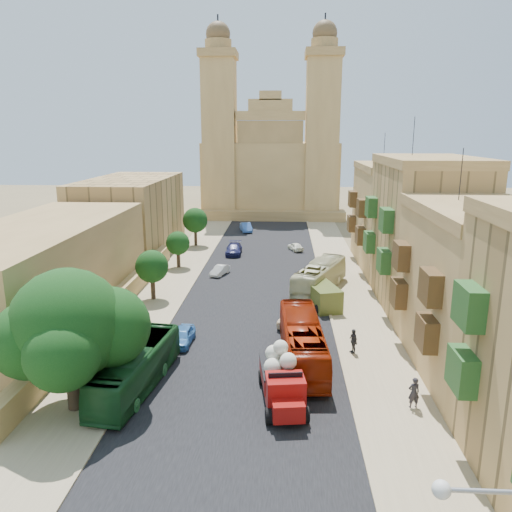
# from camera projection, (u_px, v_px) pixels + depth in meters

# --- Properties ---
(ground) EXTENTS (260.00, 260.00, 0.00)m
(ground) POSITION_uv_depth(u_px,v_px,m) (227.00, 455.00, 25.28)
(ground) COLOR brown
(road_surface) EXTENTS (14.00, 140.00, 0.01)m
(road_surface) POSITION_uv_depth(u_px,v_px,m) (258.00, 283.00, 54.35)
(road_surface) COLOR black
(road_surface) RESTS_ON ground
(sidewalk_east) EXTENTS (5.00, 140.00, 0.01)m
(sidewalk_east) POSITION_uv_depth(u_px,v_px,m) (346.00, 284.00, 53.83)
(sidewalk_east) COLOR tan
(sidewalk_east) RESTS_ON ground
(sidewalk_west) EXTENTS (5.00, 140.00, 0.01)m
(sidewalk_west) POSITION_uv_depth(u_px,v_px,m) (172.00, 281.00, 54.87)
(sidewalk_west) COLOR tan
(sidewalk_west) RESTS_ON ground
(kerb_east) EXTENTS (0.25, 140.00, 0.12)m
(kerb_east) POSITION_uv_depth(u_px,v_px,m) (323.00, 283.00, 53.95)
(kerb_east) COLOR tan
(kerb_east) RESTS_ON ground
(kerb_west) EXTENTS (0.25, 140.00, 0.12)m
(kerb_west) POSITION_uv_depth(u_px,v_px,m) (194.00, 281.00, 54.72)
(kerb_west) COLOR tan
(kerb_west) RESTS_ON ground
(townhouse_b) EXTENTS (9.00, 14.00, 14.90)m
(townhouse_b) POSITION_uv_depth(u_px,v_px,m) (479.00, 289.00, 33.70)
(townhouse_b) COLOR #A9844C
(townhouse_b) RESTS_ON ground
(townhouse_c) EXTENTS (9.00, 14.00, 17.40)m
(townhouse_c) POSITION_uv_depth(u_px,v_px,m) (424.00, 231.00, 46.97)
(townhouse_c) COLOR tan
(townhouse_c) RESTS_ON ground
(townhouse_d) EXTENTS (9.00, 14.00, 15.90)m
(townhouse_d) POSITION_uv_depth(u_px,v_px,m) (393.00, 215.00, 60.71)
(townhouse_d) COLOR #A9844C
(townhouse_d) RESTS_ON ground
(west_wall) EXTENTS (1.00, 40.00, 1.80)m
(west_wall) POSITION_uv_depth(u_px,v_px,m) (115.00, 303.00, 45.13)
(west_wall) COLOR #A9844C
(west_wall) RESTS_ON ground
(west_building_low) EXTENTS (10.00, 28.00, 8.40)m
(west_building_low) POSITION_uv_depth(u_px,v_px,m) (41.00, 273.00, 42.70)
(west_building_low) COLOR olive
(west_building_low) RESTS_ON ground
(west_building_mid) EXTENTS (10.00, 22.00, 10.00)m
(west_building_mid) POSITION_uv_depth(u_px,v_px,m) (131.00, 215.00, 67.70)
(west_building_mid) COLOR tan
(west_building_mid) RESTS_ON ground
(church) EXTENTS (28.00, 22.50, 36.30)m
(church) POSITION_uv_depth(u_px,v_px,m) (271.00, 166.00, 99.17)
(church) COLOR #A9844C
(church) RESTS_ON ground
(ficus_tree) EXTENTS (8.54, 7.86, 8.54)m
(ficus_tree) POSITION_uv_depth(u_px,v_px,m) (70.00, 328.00, 28.47)
(ficus_tree) COLOR #332519
(ficus_tree) RESTS_ON ground
(street_tree_a) EXTENTS (3.10, 3.10, 4.77)m
(street_tree_a) POSITION_uv_depth(u_px,v_px,m) (110.00, 310.00, 36.69)
(street_tree_a) COLOR #332519
(street_tree_a) RESTS_ON ground
(street_tree_b) EXTENTS (3.20, 3.20, 4.92)m
(street_tree_b) POSITION_uv_depth(u_px,v_px,m) (152.00, 267.00, 48.30)
(street_tree_b) COLOR #332519
(street_tree_b) RESTS_ON ground
(street_tree_c) EXTENTS (2.87, 2.87, 4.42)m
(street_tree_c) POSITION_uv_depth(u_px,v_px,m) (178.00, 243.00, 60.01)
(street_tree_c) COLOR #332519
(street_tree_c) RESTS_ON ground
(street_tree_d) EXTENTS (3.57, 3.57, 5.49)m
(street_tree_d) POSITION_uv_depth(u_px,v_px,m) (195.00, 220.00, 71.46)
(street_tree_d) COLOR #332519
(street_tree_d) RESTS_ON ground
(red_truck) EXTENTS (3.15, 6.40, 3.60)m
(red_truck) POSITION_uv_depth(u_px,v_px,m) (282.00, 378.00, 29.97)
(red_truck) COLOR maroon
(red_truck) RESTS_ON ground
(olive_pickup) EXTENTS (3.59, 5.58, 2.13)m
(olive_pickup) POSITION_uv_depth(u_px,v_px,m) (322.00, 296.00, 46.75)
(olive_pickup) COLOR #4D5720
(olive_pickup) RESTS_ON ground
(bus_green_north) EXTENTS (3.59, 10.30, 2.81)m
(bus_green_north) POSITION_uv_depth(u_px,v_px,m) (136.00, 368.00, 31.60)
(bus_green_north) COLOR #184B20
(bus_green_north) RESTS_ON ground
(bus_red_east) EXTENTS (3.26, 11.42, 3.15)m
(bus_red_east) POSITION_uv_depth(u_px,v_px,m) (302.00, 341.00, 35.26)
(bus_red_east) COLOR maroon
(bus_red_east) RESTS_ON ground
(bus_cream_east) EXTENTS (6.42, 10.90, 2.99)m
(bus_cream_east) POSITION_uv_depth(u_px,v_px,m) (320.00, 277.00, 51.37)
(bus_cream_east) COLOR beige
(bus_cream_east) RESTS_ON ground
(car_blue_a) EXTENTS (1.68, 3.88, 1.30)m
(car_blue_a) POSITION_uv_depth(u_px,v_px,m) (182.00, 336.00, 38.48)
(car_blue_a) COLOR #3675B9
(car_blue_a) RESTS_ON ground
(car_white_a) EXTENTS (2.12, 3.48, 1.08)m
(car_white_a) POSITION_uv_depth(u_px,v_px,m) (220.00, 270.00, 57.24)
(car_white_a) COLOR silver
(car_white_a) RESTS_ON ground
(car_cream) EXTENTS (3.50, 4.97, 1.26)m
(car_cream) POSITION_uv_depth(u_px,v_px,m) (296.00, 318.00, 42.39)
(car_cream) COLOR #FDE0B6
(car_cream) RESTS_ON ground
(car_dkblue) EXTENTS (2.13, 5.00, 1.44)m
(car_dkblue) POSITION_uv_depth(u_px,v_px,m) (234.00, 249.00, 66.89)
(car_dkblue) COLOR #171A47
(car_dkblue) RESTS_ON ground
(car_white_b) EXTENTS (2.44, 3.55, 1.12)m
(car_white_b) POSITION_uv_depth(u_px,v_px,m) (295.00, 247.00, 69.06)
(car_white_b) COLOR white
(car_white_b) RESTS_ON ground
(car_blue_b) EXTENTS (2.48, 4.59, 1.44)m
(car_blue_b) POSITION_uv_depth(u_px,v_px,m) (246.00, 227.00, 82.24)
(car_blue_b) COLOR #3A67BA
(car_blue_b) RESTS_ON ground
(pedestrian_a) EXTENTS (0.79, 0.59, 1.95)m
(pedestrian_a) POSITION_uv_depth(u_px,v_px,m) (414.00, 393.00, 29.47)
(pedestrian_a) COLOR #252328
(pedestrian_a) RESTS_ON ground
(pedestrian_c) EXTENTS (0.76, 1.19, 1.88)m
(pedestrian_c) POSITION_uv_depth(u_px,v_px,m) (353.00, 341.00, 36.86)
(pedestrian_c) COLOR #303033
(pedestrian_c) RESTS_ON ground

